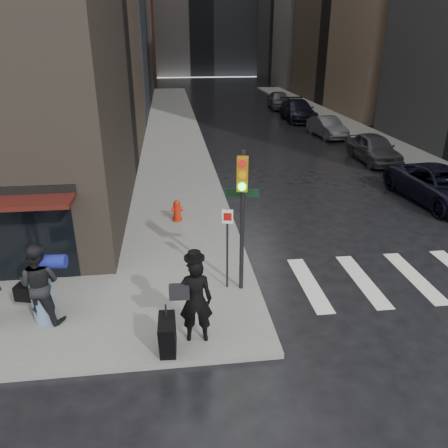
{
  "coord_description": "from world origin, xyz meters",
  "views": [
    {
      "loc": [
        -0.25,
        -9.41,
        6.5
      ],
      "look_at": [
        1.25,
        2.62,
        1.3
      ],
      "focal_mm": 35.0,
      "sensor_mm": 36.0,
      "label": 1
    }
  ],
  "objects_px": {
    "parked_car_0": "(441,186)",
    "parked_car_3": "(298,110)",
    "traffic_light": "(241,205)",
    "fire_hydrant": "(177,211)",
    "man_overcoat": "(190,306)",
    "parked_car_4": "(279,100)",
    "parked_car_2": "(327,127)",
    "parked_car_1": "(374,148)",
    "man_jeans": "(40,283)"
  },
  "relations": [
    {
      "from": "traffic_light",
      "to": "parked_car_4",
      "type": "height_order",
      "value": "traffic_light"
    },
    {
      "from": "traffic_light",
      "to": "fire_hydrant",
      "type": "height_order",
      "value": "traffic_light"
    },
    {
      "from": "man_overcoat",
      "to": "parked_car_0",
      "type": "xyz_separation_m",
      "value": [
        10.95,
        8.13,
        -0.35
      ]
    },
    {
      "from": "parked_car_1",
      "to": "man_jeans",
      "type": "bearing_deg",
      "value": -136.33
    },
    {
      "from": "man_overcoat",
      "to": "parked_car_2",
      "type": "bearing_deg",
      "value": -113.31
    },
    {
      "from": "parked_car_2",
      "to": "parked_car_3",
      "type": "bearing_deg",
      "value": 86.07
    },
    {
      "from": "man_jeans",
      "to": "parked_car_2",
      "type": "xyz_separation_m",
      "value": [
        14.2,
        20.33,
        -0.49
      ]
    },
    {
      "from": "fire_hydrant",
      "to": "parked_car_1",
      "type": "xyz_separation_m",
      "value": [
        11.21,
        7.68,
        0.26
      ]
    },
    {
      "from": "parked_car_2",
      "to": "parked_car_3",
      "type": "distance_m",
      "value": 6.74
    },
    {
      "from": "parked_car_0",
      "to": "parked_car_4",
      "type": "bearing_deg",
      "value": 85.68
    },
    {
      "from": "parked_car_2",
      "to": "parked_car_1",
      "type": "bearing_deg",
      "value": -92.67
    },
    {
      "from": "parked_car_0",
      "to": "parked_car_1",
      "type": "relative_size",
      "value": 1.2
    },
    {
      "from": "man_jeans",
      "to": "parked_car_0",
      "type": "xyz_separation_m",
      "value": [
        14.41,
        6.85,
        -0.42
      ]
    },
    {
      "from": "parked_car_2",
      "to": "traffic_light",
      "type": "bearing_deg",
      "value": -121.08
    },
    {
      "from": "parked_car_1",
      "to": "parked_car_2",
      "type": "height_order",
      "value": "parked_car_1"
    },
    {
      "from": "man_overcoat",
      "to": "man_jeans",
      "type": "relative_size",
      "value": 1.11
    },
    {
      "from": "man_overcoat",
      "to": "parked_car_1",
      "type": "relative_size",
      "value": 0.5
    },
    {
      "from": "parked_car_4",
      "to": "man_jeans",
      "type": "bearing_deg",
      "value": -107.13
    },
    {
      "from": "parked_car_0",
      "to": "parked_car_3",
      "type": "relative_size",
      "value": 0.94
    },
    {
      "from": "man_jeans",
      "to": "parked_car_3",
      "type": "height_order",
      "value": "man_jeans"
    },
    {
      "from": "parked_car_0",
      "to": "parked_car_2",
      "type": "bearing_deg",
      "value": 85.75
    },
    {
      "from": "man_overcoat",
      "to": "man_jeans",
      "type": "xyz_separation_m",
      "value": [
        -3.46,
        1.27,
        0.07
      ]
    },
    {
      "from": "parked_car_0",
      "to": "parked_car_3",
      "type": "xyz_separation_m",
      "value": [
        -0.41,
        20.22,
        0.08
      ]
    },
    {
      "from": "traffic_light",
      "to": "man_overcoat",
      "type": "bearing_deg",
      "value": -111.67
    },
    {
      "from": "parked_car_3",
      "to": "man_jeans",
      "type": "bearing_deg",
      "value": -115.29
    },
    {
      "from": "fire_hydrant",
      "to": "parked_car_1",
      "type": "bearing_deg",
      "value": 34.39
    },
    {
      "from": "traffic_light",
      "to": "parked_car_1",
      "type": "height_order",
      "value": "traffic_light"
    },
    {
      "from": "parked_car_0",
      "to": "parked_car_1",
      "type": "distance_m",
      "value": 6.74
    },
    {
      "from": "traffic_light",
      "to": "parked_car_0",
      "type": "distance_m",
      "value": 11.43
    },
    {
      "from": "parked_car_3",
      "to": "traffic_light",
      "type": "bearing_deg",
      "value": -107.05
    },
    {
      "from": "fire_hydrant",
      "to": "traffic_light",
      "type": "bearing_deg",
      "value": -73.04
    },
    {
      "from": "man_jeans",
      "to": "parked_car_2",
      "type": "relative_size",
      "value": 0.49
    },
    {
      "from": "parked_car_3",
      "to": "parked_car_0",
      "type": "bearing_deg",
      "value": -86.78
    },
    {
      "from": "parked_car_1",
      "to": "fire_hydrant",
      "type": "bearing_deg",
      "value": -144.99
    },
    {
      "from": "traffic_light",
      "to": "parked_car_0",
      "type": "relative_size",
      "value": 0.71
    },
    {
      "from": "fire_hydrant",
      "to": "parked_car_4",
      "type": "xyz_separation_m",
      "value": [
        10.69,
        27.89,
        0.31
      ]
    },
    {
      "from": "man_jeans",
      "to": "parked_car_1",
      "type": "distance_m",
      "value": 19.91
    },
    {
      "from": "man_overcoat",
      "to": "parked_car_0",
      "type": "distance_m",
      "value": 13.64
    },
    {
      "from": "fire_hydrant",
      "to": "parked_car_1",
      "type": "distance_m",
      "value": 13.59
    },
    {
      "from": "parked_car_1",
      "to": "parked_car_2",
      "type": "distance_m",
      "value": 6.75
    },
    {
      "from": "parked_car_1",
      "to": "parked_car_3",
      "type": "relative_size",
      "value": 0.79
    },
    {
      "from": "traffic_light",
      "to": "fire_hydrant",
      "type": "bearing_deg",
      "value": 120.07
    },
    {
      "from": "traffic_light",
      "to": "parked_car_1",
      "type": "relative_size",
      "value": 0.85
    },
    {
      "from": "parked_car_0",
      "to": "parked_car_2",
      "type": "height_order",
      "value": "parked_car_0"
    },
    {
      "from": "traffic_light",
      "to": "fire_hydrant",
      "type": "xyz_separation_m",
      "value": [
        -1.56,
        5.12,
        -2.12
      ]
    },
    {
      "from": "man_overcoat",
      "to": "parked_car_4",
      "type": "relative_size",
      "value": 0.47
    },
    {
      "from": "man_jeans",
      "to": "parked_car_2",
      "type": "height_order",
      "value": "man_jeans"
    },
    {
      "from": "traffic_light",
      "to": "parked_car_2",
      "type": "distance_m",
      "value": 21.72
    },
    {
      "from": "man_overcoat",
      "to": "fire_hydrant",
      "type": "height_order",
      "value": "man_overcoat"
    },
    {
      "from": "traffic_light",
      "to": "parked_car_3",
      "type": "xyz_separation_m",
      "value": [
        9.1,
        26.27,
        -1.8
      ]
    }
  ]
}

